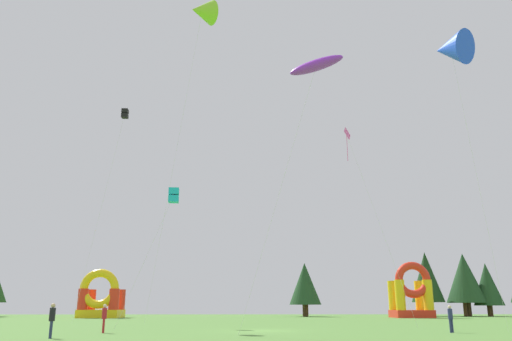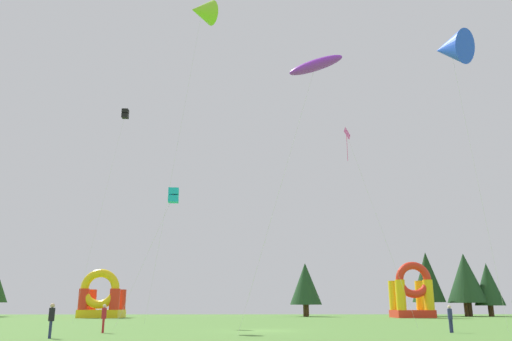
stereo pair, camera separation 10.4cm
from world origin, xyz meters
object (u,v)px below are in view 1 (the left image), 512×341
(kite_lime_delta, at_px, (202,11))
(person_near_camera, at_px, (104,316))
(inflatable_red_slide, at_px, (101,301))
(kite_cyan_box, at_px, (174,196))
(person_left_edge, at_px, (450,316))
(kite_blue_delta, at_px, (451,49))
(person_far_side, at_px, (52,317))
(kite_purple_parafoil, at_px, (316,65))
(inflatable_yellow_castle, at_px, (411,296))
(kite_black_box, at_px, (125,114))
(kite_pink_diamond, at_px, (347,137))

(kite_lime_delta, relative_size, person_near_camera, 16.06)
(kite_lime_delta, xyz_separation_m, inflatable_red_slide, (-14.90, 31.01, -22.58))
(kite_cyan_box, xyz_separation_m, person_left_edge, (17.09, -3.74, -7.98))
(inflatable_red_slide, bearing_deg, kite_blue_delta, -49.25)
(kite_lime_delta, xyz_separation_m, person_far_side, (-5.79, -10.59, -23.75))
(kite_purple_parafoil, xyz_separation_m, inflatable_red_slide, (-22.48, 41.34, -12.59))
(kite_cyan_box, bearing_deg, inflatable_yellow_castle, 50.76)
(kite_cyan_box, relative_size, kite_lime_delta, 0.36)
(kite_purple_parafoil, height_order, person_near_camera, kite_purple_parafoil)
(kite_blue_delta, bearing_deg, kite_purple_parafoil, -157.51)
(kite_blue_delta, xyz_separation_m, inflatable_yellow_castle, (8.16, 37.10, -15.38))
(kite_black_box, distance_m, person_left_edge, 35.96)
(inflatable_red_slide, bearing_deg, person_near_camera, -74.28)
(kite_cyan_box, relative_size, person_left_edge, 6.05)
(kite_black_box, bearing_deg, kite_purple_parafoil, -53.92)
(person_far_side, xyz_separation_m, inflatable_red_slide, (-9.11, 41.60, 1.17))
(inflatable_yellow_castle, bearing_deg, person_far_side, -127.03)
(kite_pink_diamond, xyz_separation_m, person_far_side, (-17.30, -11.38, -13.25))
(kite_blue_delta, height_order, kite_lime_delta, kite_lime_delta)
(kite_purple_parafoil, bearing_deg, kite_black_box, 126.08)
(inflatable_yellow_castle, bearing_deg, inflatable_red_slide, 179.67)
(kite_blue_delta, height_order, inflatable_red_slide, kite_blue_delta)
(kite_purple_parafoil, bearing_deg, inflatable_red_slide, 118.53)
(kite_purple_parafoil, bearing_deg, person_far_side, -178.88)
(person_far_side, xyz_separation_m, inflatable_yellow_castle, (31.21, 41.37, 1.74))
(person_near_camera, bearing_deg, inflatable_red_slide, 7.19)
(person_left_edge, height_order, inflatable_yellow_castle, inflatable_yellow_castle)
(kite_black_box, distance_m, inflatable_red_slide, 27.02)
(kite_blue_delta, relative_size, kite_cyan_box, 2.07)
(kite_black_box, relative_size, person_left_edge, 13.45)
(kite_black_box, bearing_deg, person_left_edge, -36.09)
(person_far_side, bearing_deg, person_left_edge, -88.96)
(kite_blue_delta, bearing_deg, inflatable_red_slide, 130.75)
(inflatable_red_slide, bearing_deg, kite_purple_parafoil, -61.47)
(kite_cyan_box, xyz_separation_m, kite_lime_delta, (1.38, 2.03, 15.81))
(kite_cyan_box, distance_m, inflatable_yellow_castle, 42.81)
(inflatable_red_slide, bearing_deg, person_far_side, -77.65)
(kite_black_box, distance_m, kite_purple_parafoil, 28.25)
(kite_cyan_box, bearing_deg, person_left_edge, -12.35)
(inflatable_red_slide, height_order, inflatable_yellow_castle, inflatable_yellow_castle)
(inflatable_red_slide, bearing_deg, inflatable_yellow_castle, -0.33)
(kite_blue_delta, xyz_separation_m, inflatable_red_slide, (-32.16, 37.33, -15.96))
(kite_lime_delta, distance_m, inflatable_yellow_castle, 45.58)
(person_far_side, bearing_deg, person_near_camera, -25.86)
(kite_lime_delta, bearing_deg, person_near_camera, -128.46)
(kite_blue_delta, distance_m, inflatable_red_slide, 51.79)
(kite_blue_delta, bearing_deg, person_near_camera, 178.48)
(kite_pink_diamond, distance_m, kite_cyan_box, 14.23)
(kite_purple_parafoil, relative_size, kite_blue_delta, 0.79)
(person_near_camera, xyz_separation_m, inflatable_yellow_castle, (29.98, 36.52, 1.76))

